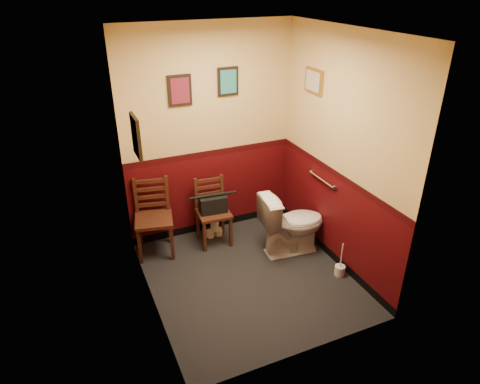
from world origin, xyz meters
The scene contains 17 objects.
floor centered at (0.00, 0.00, 0.00)m, with size 2.20×2.40×0.00m, color black.
ceiling centered at (0.00, 0.00, 2.70)m, with size 2.20×2.40×0.00m, color silver.
wall_back centered at (0.00, 1.20, 1.35)m, with size 2.20×2.70×0.00m, color #42070B.
wall_front centered at (0.00, -1.20, 1.35)m, with size 2.20×2.70×0.00m, color #42070B.
wall_left centered at (-1.10, 0.00, 1.35)m, with size 2.40×2.70×0.00m, color #42070B.
wall_right centered at (1.10, 0.00, 1.35)m, with size 2.40×2.70×0.00m, color #42070B.
grab_bar centered at (1.07, 0.25, 0.95)m, with size 0.05×0.56×0.06m.
framed_print_back_a centered at (-0.35, 1.18, 1.95)m, with size 0.28×0.04×0.36m.
framed_print_back_b centered at (0.25, 1.18, 2.00)m, with size 0.26×0.04×0.34m.
framed_print_left centered at (-1.08, 0.10, 1.85)m, with size 0.04×0.30×0.38m.
framed_print_right centered at (1.08, 0.60, 2.05)m, with size 0.04×0.34×0.28m.
toilet centered at (0.72, 0.29, 0.40)m, with size 0.45×0.81×0.79m, color white.
toilet_brush centered at (1.00, -0.38, 0.07)m, with size 0.12×0.12×0.43m.
chair_left centered at (-0.84, 0.97, 0.48)m, with size 0.53×0.53×0.96m.
chair_right centered at (-0.10, 0.91, 0.43)m, with size 0.43×0.43×0.86m.
handbag centered at (-0.10, 0.87, 0.56)m, with size 0.36×0.20×0.25m.
tp_stack centered at (-0.05, 0.99, 0.12)m, with size 0.22×0.13×0.29m.
Camera 1 is at (-1.68, -3.60, 3.14)m, focal length 32.00 mm.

